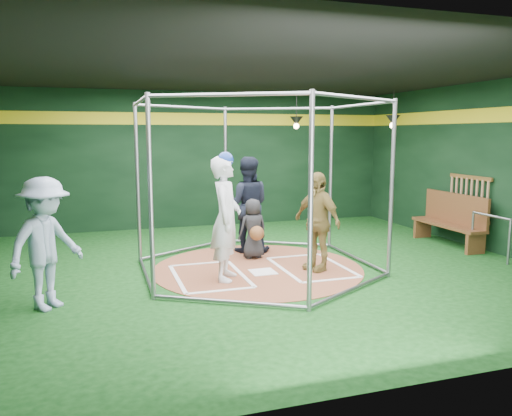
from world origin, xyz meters
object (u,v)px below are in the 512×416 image
object	(u,v)px
batter_figure	(226,217)
visitor_leopard	(317,221)
umpire	(247,204)
dugout_bench	(451,219)

from	to	relation	value
batter_figure	visitor_leopard	world-z (taller)	batter_figure
visitor_leopard	umpire	bearing A→B (deg)	-177.84
batter_figure	umpire	world-z (taller)	batter_figure
visitor_leopard	dugout_bench	bearing A→B (deg)	82.80
umpire	dugout_bench	distance (m)	4.53
umpire	visitor_leopard	bearing A→B (deg)	131.21
visitor_leopard	dugout_bench	size ratio (longest dim) A/B	0.90
batter_figure	umpire	distance (m)	2.03
visitor_leopard	umpire	world-z (taller)	umpire
visitor_leopard	dugout_bench	xyz separation A→B (m)	(3.67, 0.97, -0.31)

